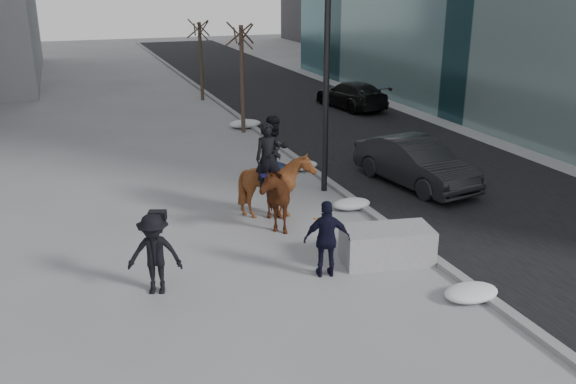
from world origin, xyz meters
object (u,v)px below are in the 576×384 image
object	(u,v)px
planter	(387,245)
mounted_right	(276,178)
car_near	(415,163)
mounted_left	(270,189)

from	to	relation	value
planter	mounted_right	bearing A→B (deg)	112.46
planter	car_near	size ratio (longest dim) A/B	0.45
car_near	mounted_left	size ratio (longest dim) A/B	1.64
mounted_left	car_near	bearing A→B (deg)	16.43
planter	mounted_left	world-z (taller)	mounted_left
planter	mounted_left	xyz separation A→B (m)	(-1.82, 3.06, 0.61)
mounted_left	mounted_right	xyz separation A→B (m)	(0.35, 0.50, 0.11)
planter	mounted_left	distance (m)	3.62
planter	car_near	bearing A→B (deg)	52.51
planter	mounted_left	size ratio (longest dim) A/B	0.75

